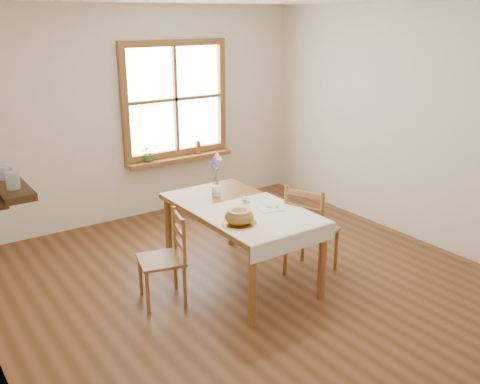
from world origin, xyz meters
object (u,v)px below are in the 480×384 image
Objects in this scene: chair_left at (161,259)px; dining_table at (240,215)px; chair_right at (312,229)px; flower_vase at (216,192)px; bread_plate at (239,223)px.

dining_table is at bearing 100.14° from chair_left.
chair_right is 9.23× the size of flower_vase.
chair_left is 0.95m from flower_vase.
dining_table is at bearing -87.37° from flower_vase.
bread_plate is (-0.93, -0.08, 0.30)m from chair_right.
bread_plate is at bearing 73.17° from chair_right.
dining_table is 1.70× the size of chair_right.
chair_right reaches higher than chair_left.
chair_left is at bearing 176.21° from dining_table.
flower_vase is at bearing 92.63° from dining_table.
chair_right is 1.02m from flower_vase.
flower_vase is (-0.02, 0.39, 0.14)m from dining_table.
bread_plate is 0.80m from flower_vase.
bread_plate is (0.55, -0.43, 0.35)m from chair_left.
chair_right reaches higher than bread_plate.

